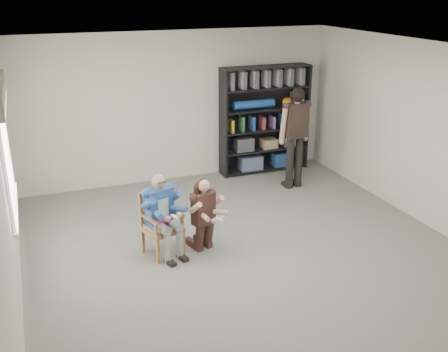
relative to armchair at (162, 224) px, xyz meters
name	(u,v)px	position (x,y,z in m)	size (l,w,h in m)	color
room_shell	(255,164)	(1.11, -0.63, 0.95)	(6.00, 7.00, 2.80)	silver
floor	(253,259)	(1.11, -0.63, -0.45)	(6.00, 7.00, 0.01)	slate
window_left	(8,150)	(-1.84, 0.37, 1.18)	(0.16, 2.00, 1.75)	silver
armchair	(162,224)	(0.00, 0.00, 0.00)	(0.53, 0.51, 0.91)	brown
seated_man	(162,215)	(0.00, 0.00, 0.14)	(0.51, 0.71, 1.18)	#275196
kneeling_woman	(205,215)	(0.58, -0.12, 0.09)	(0.45, 0.73, 1.08)	#38231E
bookshelf	(265,120)	(2.81, 2.65, 0.60)	(1.80, 0.38, 2.10)	black
standing_man	(295,139)	(2.92, 1.60, 0.48)	(0.57, 0.32, 1.86)	#2C221D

